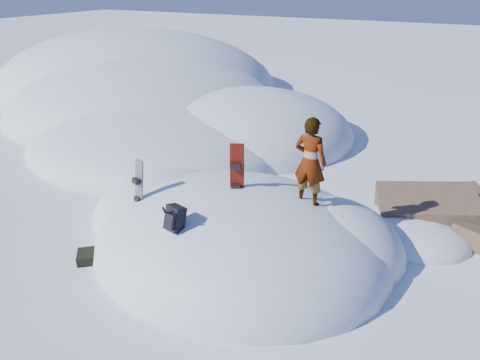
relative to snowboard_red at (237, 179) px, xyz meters
The scene contains 9 objects.
ground 1.70m from the snowboard_red, 48.43° to the right, with size 120.00×120.00×0.00m, color white.
snow_mound 1.69m from the snowboard_red, 114.26° to the left, with size 8.00×6.00×3.00m.
snow_ridge 14.25m from the snowboard_red, 136.73° to the left, with size 21.50×18.50×6.40m.
rock_outcrop 5.08m from the snowboard_red, 36.62° to the left, with size 4.68×4.41×1.68m.
snowboard_red is the anchor object (origin of this frame).
snowboard_dark 2.29m from the snowboard_red, 156.89° to the right, with size 0.34×0.29×1.55m.
backpack 1.86m from the snowboard_red, 103.24° to the right, with size 0.44×0.49×0.60m.
gear_pile 3.52m from the snowboard_red, 140.28° to the right, with size 1.00×0.87×0.26m.
person 1.68m from the snowboard_red, 14.65° to the left, with size 0.71×0.47×1.95m, color slate.
Camera 1 is at (4.40, -8.15, 5.83)m, focal length 35.00 mm.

